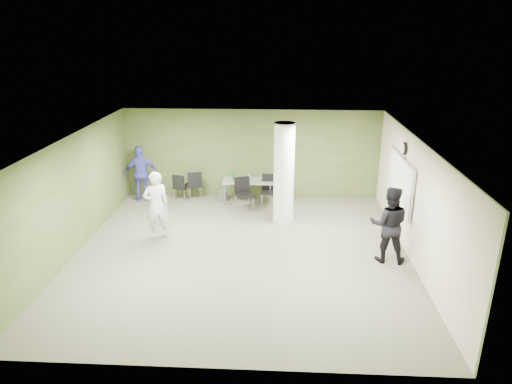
# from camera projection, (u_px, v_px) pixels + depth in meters

# --- Properties ---
(floor) EXTENTS (8.00, 8.00, 0.00)m
(floor) POSITION_uv_depth(u_px,v_px,m) (242.00, 253.00, 11.07)
(floor) COLOR #585946
(floor) RESTS_ON ground
(ceiling) EXTENTS (8.00, 8.00, 0.00)m
(ceiling) POSITION_uv_depth(u_px,v_px,m) (240.00, 140.00, 10.11)
(ceiling) COLOR white
(ceiling) RESTS_ON wall_back
(wall_back) EXTENTS (8.00, 2.80, 0.02)m
(wall_back) POSITION_uv_depth(u_px,v_px,m) (252.00, 154.00, 14.34)
(wall_back) COLOR #3E5628
(wall_back) RESTS_ON floor
(wall_left) EXTENTS (0.02, 8.00, 2.80)m
(wall_left) POSITION_uv_depth(u_px,v_px,m) (73.00, 196.00, 10.79)
(wall_left) COLOR #3E5628
(wall_left) RESTS_ON floor
(wall_right_cream) EXTENTS (0.02, 8.00, 2.80)m
(wall_right_cream) POSITION_uv_depth(u_px,v_px,m) (416.00, 202.00, 10.39)
(wall_right_cream) COLOR beige
(wall_right_cream) RESTS_ON floor
(column) EXTENTS (0.56, 0.56, 2.80)m
(column) POSITION_uv_depth(u_px,v_px,m) (284.00, 174.00, 12.42)
(column) COLOR silver
(column) RESTS_ON floor
(whiteboard) EXTENTS (0.05, 2.30, 1.30)m
(whiteboard) POSITION_uv_depth(u_px,v_px,m) (400.00, 181.00, 11.48)
(whiteboard) COLOR silver
(whiteboard) RESTS_ON wall_right_cream
(wall_clock) EXTENTS (0.06, 0.32, 0.32)m
(wall_clock) POSITION_uv_depth(u_px,v_px,m) (404.00, 148.00, 11.19)
(wall_clock) COLOR black
(wall_clock) RESTS_ON wall_right_cream
(folding_table) EXTENTS (1.55, 0.70, 0.98)m
(folding_table) POSITION_uv_depth(u_px,v_px,m) (247.00, 182.00, 14.00)
(folding_table) COLOR gray
(folding_table) RESTS_ON floor
(wastebasket) EXTENTS (0.28, 0.28, 0.32)m
(wastebasket) POSITION_uv_depth(u_px,v_px,m) (223.00, 196.00, 14.35)
(wastebasket) COLOR #4C4C4C
(wastebasket) RESTS_ON floor
(chair_back_left) EXTENTS (0.55, 0.55, 0.86)m
(chair_back_left) POSITION_uv_depth(u_px,v_px,m) (181.00, 185.00, 14.25)
(chair_back_left) COLOR black
(chair_back_left) RESTS_ON floor
(chair_back_right) EXTENTS (0.59, 0.59, 0.93)m
(chair_back_right) POSITION_uv_depth(u_px,v_px,m) (194.00, 183.00, 14.32)
(chair_back_right) COLOR black
(chair_back_right) RESTS_ON floor
(chair_table_left) EXTENTS (0.63, 0.63, 0.98)m
(chair_table_left) POSITION_uv_depth(u_px,v_px,m) (243.00, 191.00, 13.52)
(chair_table_left) COLOR black
(chair_table_left) RESTS_ON floor
(chair_table_right) EXTENTS (0.51, 0.51, 0.98)m
(chair_table_right) POSITION_uv_depth(u_px,v_px,m) (269.00, 188.00, 13.80)
(chair_table_right) COLOR black
(chair_table_right) RESTS_ON floor
(woman_white) EXTENTS (0.77, 0.67, 1.77)m
(woman_white) POSITION_uv_depth(u_px,v_px,m) (156.00, 205.00, 11.62)
(woman_white) COLOR silver
(woman_white) RESTS_ON floor
(man_black) EXTENTS (0.98, 0.81, 1.82)m
(man_black) POSITION_uv_depth(u_px,v_px,m) (389.00, 225.00, 10.42)
(man_black) COLOR black
(man_black) RESTS_ON floor
(man_blue) EXTENTS (1.10, 0.63, 1.76)m
(man_blue) POSITION_uv_depth(u_px,v_px,m) (141.00, 174.00, 14.13)
(man_blue) COLOR #4648B0
(man_blue) RESTS_ON floor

